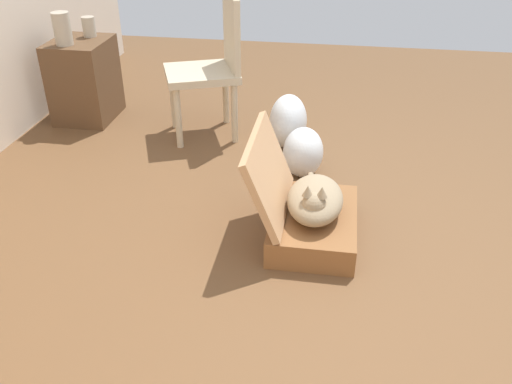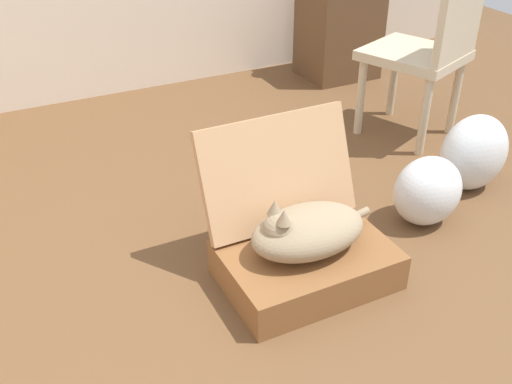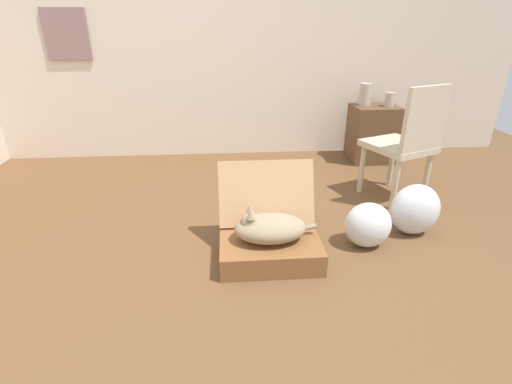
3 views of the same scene
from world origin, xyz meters
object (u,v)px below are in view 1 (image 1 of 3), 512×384
object	(u,v)px
plastic_bag_white	(303,152)
vase_short	(89,27)
vase_tall	(62,29)
suitcase_base	(314,225)
side_table	(84,80)
cat	(315,200)
chair	(212,64)
plastic_bag_clear	(288,121)

from	to	relation	value
plastic_bag_white	vase_short	distance (m)	1.88
plastic_bag_white	vase_tall	world-z (taller)	vase_tall
suitcase_base	side_table	distance (m)	2.24
cat	vase_short	size ratio (longest dim) A/B	3.68
side_table	vase_tall	bearing A→B (deg)	160.68
suitcase_base	cat	bearing A→B (deg)	177.74
plastic_bag_white	chair	size ratio (longest dim) A/B	0.32
plastic_bag_clear	chair	size ratio (longest dim) A/B	0.38
plastic_bag_white	vase_short	xyz separation A→B (m)	(0.76, 1.65, 0.51)
chair	plastic_bag_clear	bearing A→B (deg)	54.09
plastic_bag_white	side_table	bearing A→B (deg)	69.00
plastic_bag_white	side_table	world-z (taller)	side_table
side_table	vase_short	distance (m)	0.39
suitcase_base	chair	xyz separation A→B (m)	(1.18, 0.79, 0.44)
plastic_bag_clear	side_table	size ratio (longest dim) A/B	0.62
vase_short	chair	size ratio (longest dim) A/B	0.15
suitcase_base	plastic_bag_white	distance (m)	0.67
plastic_bag_white	chair	xyz separation A→B (m)	(0.52, 0.67, 0.36)
cat	chair	size ratio (longest dim) A/B	0.54
cat	vase_short	xyz separation A→B (m)	(1.43, 1.76, 0.43)
vase_short	chair	world-z (taller)	chair
cat	plastic_bag_clear	bearing A→B (deg)	13.26
plastic_bag_white	plastic_bag_clear	world-z (taller)	plastic_bag_clear
vase_tall	chair	world-z (taller)	chair
plastic_bag_clear	vase_short	xyz separation A→B (m)	(0.38, 1.51, 0.48)
plastic_bag_clear	plastic_bag_white	bearing A→B (deg)	-160.55
suitcase_base	vase_short	xyz separation A→B (m)	(1.42, 1.76, 0.59)
chair	cat	bearing A→B (deg)	11.70
cat	vase_short	world-z (taller)	vase_short
cat	side_table	distance (m)	2.23
side_table	vase_short	size ratio (longest dim) A/B	4.17
plastic_bag_clear	suitcase_base	bearing A→B (deg)	-166.60
suitcase_base	chair	size ratio (longest dim) A/B	0.65
cat	plastic_bag_clear	world-z (taller)	cat
chair	suitcase_base	bearing A→B (deg)	11.93
side_table	chair	xyz separation A→B (m)	(-0.13, -1.01, 0.22)
cat	plastic_bag_clear	xyz separation A→B (m)	(1.05, 0.25, -0.05)
vase_short	chair	distance (m)	1.01
vase_tall	chair	distance (m)	1.07
plastic_bag_white	side_table	xyz separation A→B (m)	(0.65, 1.69, 0.14)
cat	vase_tall	world-z (taller)	vase_tall
chair	side_table	bearing A→B (deg)	-119.37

